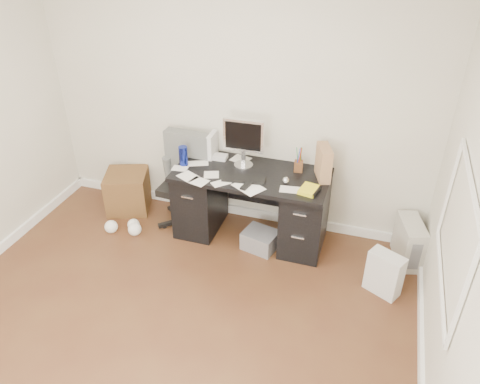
% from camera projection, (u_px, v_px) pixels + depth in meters
% --- Properties ---
extents(ground, '(4.00, 4.00, 0.00)m').
position_uv_depth(ground, '(153.00, 350.00, 3.65)').
color(ground, '#4B2718').
rests_on(ground, ground).
extents(room_shell, '(4.02, 4.02, 2.71)m').
position_uv_depth(room_shell, '(133.00, 162.00, 2.79)').
color(room_shell, beige).
rests_on(room_shell, ground).
extents(desk, '(1.50, 0.70, 0.75)m').
position_uv_depth(desk, '(251.00, 203.00, 4.70)').
color(desk, black).
rests_on(desk, ground).
extents(loose_papers, '(1.10, 0.60, 0.00)m').
position_uv_depth(loose_papers, '(230.00, 172.00, 4.52)').
color(loose_papers, white).
rests_on(loose_papers, desk).
extents(lcd_monitor, '(0.41, 0.24, 0.50)m').
position_uv_depth(lcd_monitor, '(244.00, 143.00, 4.50)').
color(lcd_monitor, silver).
rests_on(lcd_monitor, desk).
extents(keyboard, '(0.42, 0.19, 0.02)m').
position_uv_depth(keyboard, '(244.00, 179.00, 4.39)').
color(keyboard, black).
rests_on(keyboard, desk).
extents(computer_mouse, '(0.08, 0.08, 0.07)m').
position_uv_depth(computer_mouse, '(286.00, 180.00, 4.33)').
color(computer_mouse, silver).
rests_on(computer_mouse, desk).
extents(travel_mug, '(0.10, 0.10, 0.19)m').
position_uv_depth(travel_mug, '(183.00, 156.00, 4.61)').
color(travel_mug, navy).
rests_on(travel_mug, desk).
extents(white_binder, '(0.11, 0.22, 0.26)m').
position_uv_depth(white_binder, '(212.00, 145.00, 4.74)').
color(white_binder, silver).
rests_on(white_binder, desk).
extents(magazine_file, '(0.22, 0.31, 0.32)m').
position_uv_depth(magazine_file, '(324.00, 163.00, 4.35)').
color(magazine_file, '#9C734B').
rests_on(magazine_file, desk).
extents(pen_cup, '(0.12, 0.12, 0.25)m').
position_uv_depth(pen_cup, '(299.00, 159.00, 4.48)').
color(pen_cup, '#523517').
rests_on(pen_cup, desk).
extents(yellow_book, '(0.19, 0.22, 0.03)m').
position_uv_depth(yellow_book, '(309.00, 190.00, 4.22)').
color(yellow_book, yellow).
rests_on(yellow_book, desk).
extents(paper_remote, '(0.35, 0.33, 0.02)m').
position_uv_depth(paper_remote, '(249.00, 186.00, 4.28)').
color(paper_remote, white).
rests_on(paper_remote, desk).
extents(office_chair, '(0.59, 0.59, 1.00)m').
position_uv_depth(office_chair, '(183.00, 183.00, 4.85)').
color(office_chair, '#4A4C4A').
rests_on(office_chair, ground).
extents(pc_tower, '(0.30, 0.47, 0.43)m').
position_uv_depth(pc_tower, '(409.00, 242.00, 4.46)').
color(pc_tower, '#B8B5A6').
rests_on(pc_tower, ground).
extents(shopping_bag, '(0.37, 0.33, 0.41)m').
position_uv_depth(shopping_bag, '(384.00, 274.00, 4.10)').
color(shopping_bag, silver).
rests_on(shopping_bag, ground).
extents(wicker_basket, '(0.57, 0.57, 0.44)m').
position_uv_depth(wicker_basket, '(128.00, 191.00, 5.23)').
color(wicker_basket, '#503418').
rests_on(wicker_basket, ground).
extents(desk_printer, '(0.38, 0.34, 0.19)m').
position_uv_depth(desk_printer, '(260.00, 240.00, 4.68)').
color(desk_printer, slate).
rests_on(desk_printer, ground).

